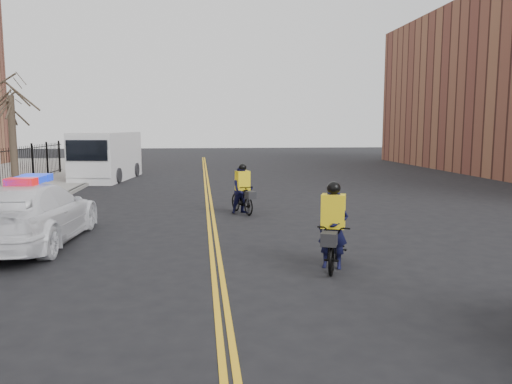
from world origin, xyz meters
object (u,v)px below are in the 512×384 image
at_px(police_cruiser, 31,214).
at_px(cyclist_far, 243,194).
at_px(cyclist_near, 333,238).
at_px(cargo_van, 106,157).

xyz_separation_m(police_cruiser, cyclist_far, (5.62, 3.91, -0.11)).
relative_size(police_cruiser, cyclist_far, 3.13).
relative_size(police_cruiser, cyclist_near, 2.79).
relative_size(police_cruiser, cargo_van, 0.84).
distance_m(police_cruiser, cyclist_near, 7.50).
bearing_deg(police_cruiser, cyclist_near, 160.15).
bearing_deg(cyclist_far, cargo_van, 99.29).
bearing_deg(police_cruiser, cyclist_far, -142.50).
bearing_deg(cyclist_far, police_cruiser, -165.23).
relative_size(cargo_van, cyclist_far, 3.74).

